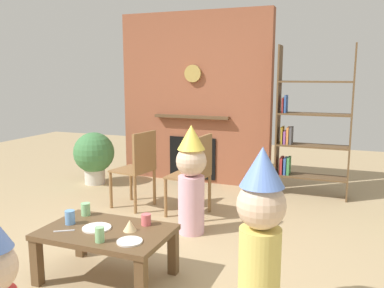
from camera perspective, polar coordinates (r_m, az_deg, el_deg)
ground_plane at (r=3.51m, az=-4.84°, el=-16.28°), size 12.00×12.00×0.00m
brick_fireplace_feature at (r=5.81m, az=0.40°, el=6.38°), size 2.20×0.28×2.40m
bookshelf at (r=5.29m, az=16.00°, el=1.99°), size 0.90×0.28×1.90m
coffee_table at (r=3.18m, az=-12.01°, el=-12.82°), size 0.96×0.61×0.40m
paper_cup_near_left at (r=3.31m, az=-16.83°, el=-9.87°), size 0.08×0.08×0.11m
paper_cup_near_right at (r=3.18m, az=-6.56°, el=-10.53°), size 0.08×0.08×0.09m
paper_cup_center at (r=3.47m, az=-14.77°, el=-8.88°), size 0.07×0.07×0.10m
paper_cup_far_left at (r=2.93m, az=-12.90°, el=-12.34°), size 0.06×0.06×0.11m
paper_plate_front at (r=3.18m, az=-13.29°, el=-11.44°), size 0.22×0.22×0.01m
paper_plate_rear at (r=2.90m, az=-8.79°, el=-13.43°), size 0.18×0.18×0.01m
birthday_cake_slice at (r=3.08m, az=-8.76°, el=-11.28°), size 0.10×0.10×0.08m
table_fork at (r=3.20m, az=-17.61°, el=-11.60°), size 0.14×0.09×0.01m
child_in_pink at (r=2.60m, az=9.64°, el=-11.82°), size 0.31×0.31×1.11m
child_by_the_chairs at (r=3.91m, az=-0.10°, el=-4.64°), size 0.30×0.30×1.07m
dining_chair_left at (r=4.69m, az=-7.56°, el=-2.95°), size 0.46×0.46×0.90m
dining_chair_middle at (r=4.38m, az=0.49°, el=-3.77°), size 0.43×0.43×0.90m
potted_plant_short at (r=5.88m, az=-13.66°, el=-1.44°), size 0.57×0.57×0.74m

